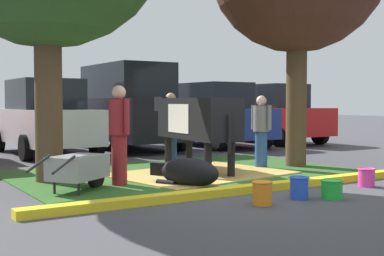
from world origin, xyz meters
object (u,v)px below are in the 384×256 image
person_visitor_near (261,130)px  sedan_red (271,114)px  hatchback_white (45,118)px  bucket_blue (299,187)px  sedan_blue (214,115)px  person_handler (171,127)px  wheelbarrow (79,168)px  cow_holstein (195,119)px  bucket_orange (262,193)px  bucket_pink (366,177)px  suv_dark_grey (127,107)px  bucket_green (332,189)px  person_visitor_far (119,132)px  calf_lying (188,172)px

person_visitor_near → sedan_red: 7.25m
person_visitor_near → hatchback_white: size_ratio=0.35×
person_visitor_near → sedan_red: sedan_red is taller
bucket_blue → hatchback_white: bearing=97.9°
person_visitor_near → sedan_blue: 5.72m
sedan_blue → person_handler: bearing=-134.9°
wheelbarrow → hatchback_white: hatchback_white is taller
cow_holstein → bucket_orange: size_ratio=9.63×
bucket_blue → sedan_red: bearing=51.5°
hatchback_white → sedan_blue: 5.34m
wheelbarrow → sedan_blue: size_ratio=0.33×
bucket_orange → bucket_pink: 2.50m
bucket_orange → bucket_pink: bucket_orange is taller
bucket_orange → suv_dark_grey: size_ratio=0.07×
suv_dark_grey → sedan_blue: (2.82, -0.48, -0.29)m
hatchback_white → sedan_blue: (5.33, -0.32, 0.00)m
cow_holstein → bucket_green: bearing=-86.6°
person_visitor_near → bucket_pink: person_visitor_near is taller
hatchback_white → person_visitor_far: bearing=-95.1°
bucket_orange → wheelbarrow: bearing=128.0°
wheelbarrow → bucket_blue: wheelbarrow is taller
wheelbarrow → bucket_pink: bearing=-24.9°
bucket_pink → suv_dark_grey: (-0.43, 8.47, 1.11)m
calf_lying → hatchback_white: bearing=93.4°
calf_lying → bucket_green: calf_lying is taller
bucket_orange → bucket_blue: same height
bucket_orange → sedan_blue: sedan_blue is taller
person_handler → suv_dark_grey: (0.91, 4.22, 0.40)m
bucket_blue → bucket_pink: size_ratio=1.06×
suv_dark_grey → calf_lying: bearing=-107.0°
person_visitor_near → person_visitor_far: size_ratio=0.92×
person_handler → bucket_blue: bearing=-95.2°
person_handler → person_visitor_near: 2.00m
cow_holstein → suv_dark_grey: (1.11, 5.55, 0.19)m
bucket_orange → hatchback_white: hatchback_white is taller
wheelbarrow → bucket_green: (2.93, -2.47, -0.24)m
calf_lying → bucket_blue: calf_lying is taller
cow_holstein → bucket_green: size_ratio=9.45×
wheelbarrow → sedan_blue: 8.98m
cow_holstein → bucket_orange: bearing=-106.4°
sedan_blue → person_visitor_near: bearing=-114.4°
cow_holstein → person_handler: 1.36m
wheelbarrow → hatchback_white: size_ratio=0.33×
wheelbarrow → sedan_red: 11.06m
person_visitor_far → bucket_green: size_ratio=5.08×
wheelbarrow → bucket_green: 3.84m
wheelbarrow → person_handler: bearing=37.6°
person_handler → person_visitor_far: (-2.14, -2.00, 0.04)m
person_visitor_near → calf_lying: bearing=-155.1°
wheelbarrow → bucket_pink: 4.72m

